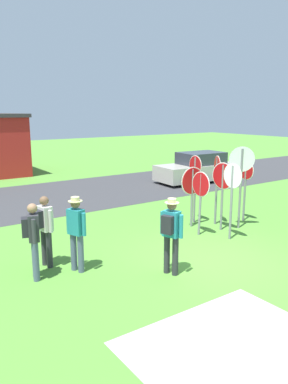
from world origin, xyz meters
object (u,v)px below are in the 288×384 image
Objects in this scene: stop_sign_rear_left at (217,179)px; stop_sign_far_back at (200,192)px; stop_sign_center_cluster at (245,180)px; person_holding_notes at (76,230)px; person_in_blue at (171,231)px; person_in_dark_shirt at (33,236)px; stop_sign_nearest at (192,186)px; stop_sign_leaning_right at (241,173)px; person_near_signs at (45,226)px; stop_sign_low_front at (195,178)px; parked_car_on_street at (198,168)px; stop_sign_tallest at (223,184)px; stop_sign_rear_right at (232,189)px.

stop_sign_far_back is at bearing -156.86° from stop_sign_rear_left.
stop_sign_center_cluster reaches higher than person_holding_notes.
stop_sign_center_cluster is at bearing 22.25° from person_in_blue.
stop_sign_nearest is at bearing 9.65° from person_in_dark_shirt.
stop_sign_leaning_right is 1.50× the size of person_near_signs.
stop_sign_low_front is at bearing 40.46° from person_in_blue.
stop_sign_low_front is 5.86m from person_in_dark_shirt.
parked_car_on_street is 2.60× the size of person_near_signs.
stop_sign_far_back reaches higher than person_near_signs.
stop_sign_center_cluster is 1.06× the size of stop_sign_nearest.
parked_car_on_street is 7.08m from stop_sign_center_cluster.
stop_sign_far_back is at bearing 177.31° from stop_sign_tallest.
stop_sign_low_front is at bearing 55.05° from stop_sign_far_back.
stop_sign_tallest reaches higher than stop_sign_center_cluster.
stop_sign_rear_right is at bearing -119.10° from stop_sign_tallest.
stop_sign_tallest is 1.08m from stop_sign_low_front.
parked_car_on_street is at bearing 44.12° from person_in_blue.
stop_sign_nearest is 1.10× the size of person_in_blue.
stop_sign_leaning_right is at bearing 29.22° from stop_sign_rear_right.
stop_sign_center_cluster is 1.20× the size of person_in_dark_shirt.
person_in_blue is (-3.15, -2.69, -0.46)m from stop_sign_low_front.
stop_sign_far_back is at bearing -132.53° from parked_car_on_street.
person_holding_notes is at bearing -174.94° from stop_sign_center_cluster.
stop_sign_leaning_right is 1.14× the size of stop_sign_rear_left.
stop_sign_far_back is 0.85× the size of stop_sign_rear_left.
person_in_blue is at bearing -153.77° from stop_sign_tallest.
stop_sign_center_cluster is 6.32m from person_holding_notes.
stop_sign_tallest reaches higher than person_in_dark_shirt.
person_near_signs is at bearing -172.58° from stop_sign_low_front.
stop_sign_rear_right is 3.04m from person_in_blue.
person_in_blue reaches higher than person_in_dark_shirt.
stop_sign_low_front reaches higher than person_near_signs.
stop_sign_rear_left reaches higher than stop_sign_rear_right.
stop_sign_rear_left is 1.31× the size of person_in_dark_shirt.
stop_sign_center_cluster is 2.05m from stop_sign_rear_right.
stop_sign_tallest is 1.24× the size of person_near_signs.
stop_sign_nearest reaches higher than parked_car_on_street.
parked_car_on_street is 8.08m from stop_sign_tallest.
stop_sign_far_back reaches higher than parked_car_on_street.
stop_sign_rear_left reaches higher than person_in_blue.
parked_car_on_street is at bearing 45.68° from stop_sign_nearest.
stop_sign_rear_right reaches higher than stop_sign_tallest.
stop_sign_far_back is at bearing -124.95° from stop_sign_low_front.
person_in_dark_shirt is at bearing -168.21° from stop_sign_low_front.
stop_sign_center_cluster reaches higher than parked_car_on_street.
stop_sign_center_cluster reaches higher than stop_sign_nearest.
stop_sign_leaning_right is at bearing -41.63° from stop_sign_nearest.
stop_sign_rear_right is 1.25× the size of person_holding_notes.
parked_car_on_street is 7.93m from stop_sign_leaning_right.
stop_sign_tallest is at bearing 3.23° from person_holding_notes.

